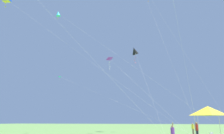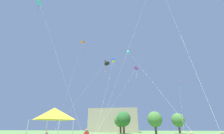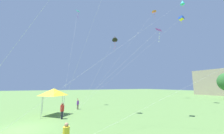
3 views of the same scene
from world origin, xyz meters
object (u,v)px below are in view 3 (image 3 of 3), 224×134
(person_purple_shirt, at_px, (78,104))
(kite_orange_box_2, at_px, (154,12))
(kite_cyan_diamond_1, at_px, (182,2))
(kite_blue_box_8, at_px, (181,18))
(person_red_shirt, at_px, (62,110))
(kite_purple_delta_7, at_px, (158,31))
(kite_black_diamond_3, at_px, (115,38))
(festival_tent, at_px, (54,92))
(kite_cyan_delta_0, at_px, (78,12))

(person_purple_shirt, distance_m, kite_orange_box_2, 38.87)
(kite_cyan_diamond_1, bearing_deg, kite_blue_box_8, 125.96)
(kite_orange_box_2, bearing_deg, person_red_shirt, -65.82)
(person_red_shirt, relative_size, kite_purple_delta_7, 0.15)
(person_red_shirt, distance_m, kite_black_diamond_3, 12.06)
(person_red_shirt, distance_m, kite_blue_box_8, 32.39)
(kite_cyan_diamond_1, relative_size, kite_orange_box_2, 0.88)
(person_red_shirt, bearing_deg, kite_black_diamond_3, -104.35)
(festival_tent, xyz_separation_m, kite_purple_delta_7, (6.91, 12.30, 8.25))
(kite_cyan_diamond_1, xyz_separation_m, kite_blue_box_8, (-4.63, 6.38, 0.81))
(festival_tent, relative_size, person_purple_shirt, 1.93)
(kite_black_diamond_3, bearing_deg, kite_cyan_diamond_1, 78.18)
(kite_cyan_delta_0, relative_size, kite_cyan_diamond_1, 0.79)
(festival_tent, xyz_separation_m, person_purple_shirt, (-2.68, 3.74, -2.08))
(festival_tent, distance_m, kite_black_diamond_3, 11.43)
(festival_tent, height_order, person_purple_shirt, festival_tent)
(kite_blue_box_8, bearing_deg, kite_cyan_diamond_1, -54.04)
(person_red_shirt, xyz_separation_m, kite_black_diamond_3, (0.03, 6.87, 9.91))
(person_purple_shirt, xyz_separation_m, kite_cyan_diamond_1, (7.95, 16.96, 18.34))
(person_red_shirt, xyz_separation_m, person_purple_shirt, (-5.23, 2.80, -0.11))
(person_red_shirt, relative_size, kite_orange_box_2, 0.06)
(person_purple_shirt, bearing_deg, kite_orange_box_2, -121.59)
(kite_black_diamond_3, relative_size, kite_purple_delta_7, 0.99)
(kite_orange_box_2, bearing_deg, kite_purple_delta_7, -45.22)
(kite_cyan_delta_0, xyz_separation_m, kite_black_diamond_3, (9.89, 3.92, -8.92))
(person_purple_shirt, bearing_deg, festival_tent, 77.51)
(person_red_shirt, relative_size, kite_cyan_delta_0, 0.09)
(person_purple_shirt, height_order, kite_orange_box_2, kite_orange_box_2)
(person_red_shirt, xyz_separation_m, kite_cyan_diamond_1, (2.73, 19.76, 18.23))
(person_purple_shirt, relative_size, kite_purple_delta_7, 0.15)
(person_purple_shirt, relative_size, kite_orange_box_2, 0.06)
(kite_cyan_delta_0, distance_m, kite_cyan_diamond_1, 21.00)
(kite_black_diamond_3, bearing_deg, person_red_shirt, -90.23)
(kite_orange_box_2, xyz_separation_m, kite_purple_delta_7, (17.27, -17.41, -17.56))
(festival_tent, relative_size, kite_blue_box_8, 0.13)
(festival_tent, bearing_deg, kite_blue_box_8, 88.62)
(festival_tent, distance_m, kite_purple_delta_7, 16.34)
(kite_orange_box_2, bearing_deg, kite_cyan_diamond_1, -29.93)
(person_purple_shirt, xyz_separation_m, kite_black_diamond_3, (5.26, 4.08, 10.01))
(kite_cyan_delta_0, height_order, kite_orange_box_2, kite_orange_box_2)
(kite_purple_delta_7, xyz_separation_m, kite_blue_box_8, (-6.26, 14.78, 8.82))
(kite_cyan_diamond_1, distance_m, kite_orange_box_2, 20.42)
(kite_blue_box_8, bearing_deg, kite_black_diamond_3, -84.28)
(person_purple_shirt, distance_m, kite_cyan_delta_0, 19.49)
(person_red_shirt, height_order, kite_purple_delta_7, kite_purple_delta_7)
(festival_tent, xyz_separation_m, kite_cyan_diamond_1, (5.28, 20.70, 16.26))
(kite_cyan_delta_0, xyz_separation_m, kite_purple_delta_7, (14.22, 8.40, -8.60))
(festival_tent, distance_m, kite_blue_box_8, 32.02)
(person_red_shirt, relative_size, kite_cyan_diamond_1, 0.07)
(kite_orange_box_2, distance_m, kite_black_diamond_3, 31.09)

